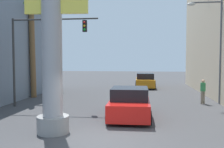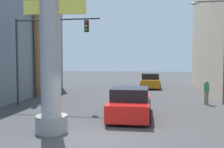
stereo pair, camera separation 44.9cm
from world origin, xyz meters
name	(u,v)px [view 2 (the right image)]	position (x,y,z in m)	size (l,w,h in m)	color
ground_plane	(126,99)	(0.00, 10.00, 0.00)	(90.16, 90.16, 0.00)	#424244
neon_sign_pole	(50,26)	(-2.09, 0.64, 4.35)	(2.88, 1.29, 9.88)	#9E9EA3
street_lamp	(220,41)	(6.30, 8.48, 4.21)	(2.32, 0.28, 6.96)	#59595E
traffic_light_mast	(43,44)	(-4.89, 5.93, 3.99)	(5.53, 0.32, 5.58)	#333333
car_lead	(130,103)	(0.85, 3.95, 0.70)	(2.17, 4.72, 1.56)	black
car_far	(150,81)	(1.69, 17.76, 0.74)	(2.13, 4.37, 1.56)	black
palm_tree_mid_right	(220,28)	(7.29, 12.56, 5.58)	(2.47, 2.43, 9.16)	brown
palm_tree_mid_left	(36,39)	(-7.18, 9.74, 4.59)	(3.42, 3.33, 7.68)	brown
pedestrian_mid_right	(206,90)	(5.52, 8.33, 0.97)	(0.48, 0.48, 1.66)	gray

